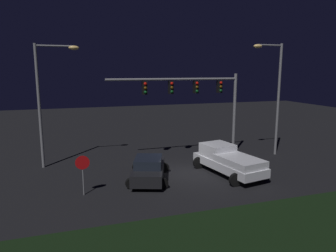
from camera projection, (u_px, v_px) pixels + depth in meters
name	position (u px, v px, depth m)	size (l,w,h in m)	color
ground_plane	(182.00, 173.00, 20.75)	(80.00, 80.00, 0.00)	black
grass_median	(271.00, 250.00, 11.71)	(26.53, 7.46, 0.10)	black
pickup_truck	(227.00, 159.00, 20.44)	(3.52, 5.67, 1.80)	silver
car_sedan	(149.00, 169.00, 19.21)	(3.35, 4.75, 1.51)	black
traffic_signal_gantry	(196.00, 93.00, 23.65)	(10.32, 0.56, 6.50)	slate
street_lamp_left	(47.00, 91.00, 21.14)	(2.91, 0.44, 8.51)	slate
street_lamp_right	(274.00, 87.00, 24.24)	(2.57, 0.44, 8.78)	slate
stop_sign	(83.00, 168.00, 16.74)	(0.76, 0.08, 2.23)	slate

